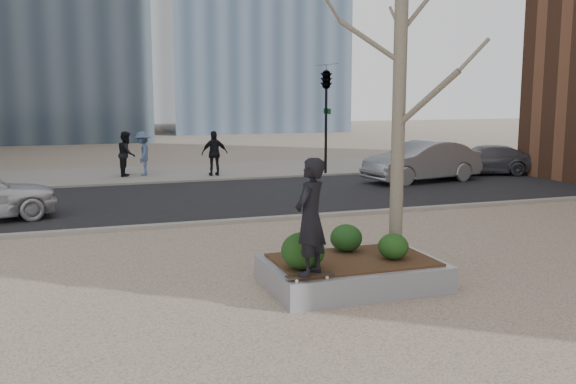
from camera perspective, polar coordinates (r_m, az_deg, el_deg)
name	(u,v)px	position (r m, az deg, el deg)	size (l,w,h in m)	color
ground	(299,291)	(11.07, 0.94, -8.83)	(120.00, 120.00, 0.00)	tan
street	(191,199)	(20.51, -8.64, -0.66)	(60.00, 8.00, 0.02)	black
far_sidewalk	(160,173)	(27.36, -11.31, 1.64)	(60.00, 6.00, 0.02)	gray
planter	(352,273)	(11.37, 5.72, -7.21)	(3.00, 2.00, 0.45)	gray
planter_mulch	(352,260)	(11.31, 5.74, -6.01)	(2.70, 1.70, 0.04)	#382314
sycamore_tree	(400,68)	(11.66, 9.92, 10.83)	(2.80, 2.80, 6.60)	gray
shrub_left	(303,251)	(10.52, 1.34, -5.26)	(0.72, 0.72, 0.61)	black
shrub_middle	(346,238)	(11.75, 5.19, -4.08)	(0.58, 0.58, 0.50)	#133C16
shrub_right	(393,246)	(11.31, 9.34, -4.80)	(0.53, 0.53, 0.45)	#1B3C13
skateboard	(310,277)	(10.17, 1.97, -7.56)	(0.78, 0.20, 0.07)	black
skateboarder	(310,217)	(9.94, 2.00, -2.23)	(0.67, 0.44, 1.85)	black
car_silver	(422,161)	(24.78, 11.83, 2.68)	(1.61, 4.63, 1.52)	gray
car_third	(483,160)	(27.67, 16.98, 2.75)	(1.66, 4.07, 1.18)	#4F515B
pedestrian_a	(127,154)	(26.59, -14.15, 3.32)	(0.87, 0.68, 1.80)	black
pedestrian_b	(143,153)	(26.66, -12.78, 3.36)	(1.15, 0.66, 1.78)	#475D80
pedestrian_c	(215,153)	(26.08, -6.55, 3.43)	(1.06, 0.44, 1.81)	black
traffic_light_far	(326,120)	(26.54, 3.40, 6.43)	(0.60, 2.48, 4.50)	black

